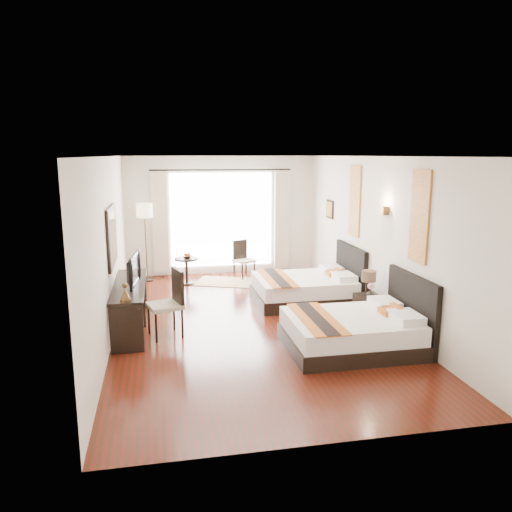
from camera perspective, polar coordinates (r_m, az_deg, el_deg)
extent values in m
cube|color=#39190A|center=(8.63, -0.66, -7.64)|extent=(4.50, 7.50, 0.01)
cube|color=white|center=(8.15, -0.71, 11.25)|extent=(4.50, 7.50, 0.02)
cube|color=silver|center=(8.96, 13.60, 2.02)|extent=(0.01, 7.50, 2.80)
cube|color=silver|center=(8.18, -16.34, 1.00)|extent=(0.01, 7.50, 2.80)
cube|color=silver|center=(11.94, -3.96, 4.62)|extent=(4.50, 0.01, 2.80)
cube|color=silver|center=(4.74, 7.60, -6.10)|extent=(4.50, 0.01, 2.80)
cube|color=white|center=(11.94, -3.94, 4.14)|extent=(2.40, 0.02, 2.20)
cube|color=white|center=(11.88, -3.91, 4.10)|extent=(2.30, 0.02, 2.10)
cube|color=beige|center=(11.75, -10.92, 3.74)|extent=(0.35, 0.14, 2.35)
cube|color=beige|center=(12.11, 2.96, 4.16)|extent=(0.35, 0.14, 2.35)
cube|color=maroon|center=(7.60, 18.20, 4.31)|extent=(0.03, 0.50, 1.35)
cube|color=maroon|center=(9.79, 11.23, 6.16)|extent=(0.03, 0.50, 1.35)
cube|color=#4A341A|center=(8.53, 14.46, 5.05)|extent=(0.10, 0.14, 0.14)
cube|color=black|center=(8.27, -16.16, 2.17)|extent=(0.04, 1.25, 0.95)
cube|color=white|center=(8.26, -15.99, 2.18)|extent=(0.01, 1.12, 0.82)
cube|color=black|center=(7.61, 10.65, -9.58)|extent=(1.86, 1.45, 0.23)
cube|color=white|center=(7.53, 10.72, -7.80)|extent=(1.80, 1.41, 0.27)
cube|color=black|center=(7.87, 17.37, -5.89)|extent=(0.08, 1.45, 1.09)
cube|color=#9C4919|center=(7.31, 6.94, -7.08)|extent=(0.50, 1.51, 0.02)
cube|color=black|center=(9.80, 5.38, -4.61)|extent=(1.86, 1.45, 0.23)
cube|color=white|center=(9.73, 5.40, -3.20)|extent=(1.80, 1.41, 0.27)
cube|color=black|center=(10.00, 10.76, -1.88)|extent=(0.08, 1.45, 1.09)
cube|color=#9C4919|center=(9.57, 2.42, -2.53)|extent=(0.50, 1.51, 0.02)
cube|color=black|center=(8.79, 12.73, -5.93)|extent=(0.40, 0.49, 0.47)
cylinder|color=black|center=(8.76, 12.72, -3.49)|extent=(0.10, 0.10, 0.20)
cylinder|color=#3F2D1E|center=(8.71, 12.78, -2.25)|extent=(0.25, 0.25, 0.18)
imported|color=black|center=(8.57, 12.96, -4.03)|extent=(0.17, 0.17, 0.15)
cube|color=black|center=(8.51, -14.17, -5.58)|extent=(0.50, 2.20, 0.76)
imported|color=black|center=(8.29, -14.27, -1.53)|extent=(0.22, 0.88, 0.50)
cube|color=#BAB08F|center=(8.00, -10.38, -5.62)|extent=(0.61, 0.61, 0.07)
cube|color=black|center=(7.98, -8.94, -3.39)|extent=(0.18, 0.46, 0.55)
cylinder|color=black|center=(11.66, -12.29, -2.70)|extent=(0.27, 0.27, 0.03)
cylinder|color=#4A341A|center=(11.50, -12.45, 0.98)|extent=(0.03, 0.03, 1.50)
cylinder|color=beige|center=(11.39, -12.63, 5.11)|extent=(0.36, 0.36, 0.31)
cylinder|color=black|center=(11.17, -7.92, -1.71)|extent=(0.51, 0.51, 0.59)
imported|color=#422517|center=(11.09, -7.86, -0.11)|extent=(0.27, 0.27, 0.05)
cube|color=#BAB08F|center=(11.61, -1.36, -0.54)|extent=(0.53, 0.53, 0.05)
cube|color=black|center=(11.71, -1.86, 0.76)|extent=(0.36, 0.20, 0.45)
cube|color=tan|center=(11.30, -3.42, -2.97)|extent=(1.55, 1.31, 0.01)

